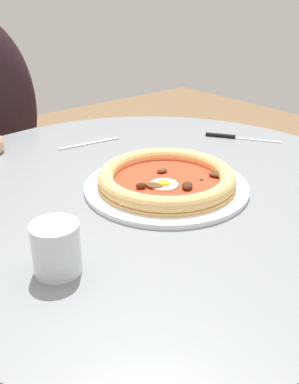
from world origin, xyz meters
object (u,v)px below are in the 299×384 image
(dining_table, at_px, (149,251))
(steak_knife, at_px, (232,137))
(fork_utensil, at_px, (90,143))
(pizza_on_plate, at_px, (167,180))
(water_glass, at_px, (57,251))

(dining_table, relative_size, steak_knife, 5.94)
(steak_knife, height_order, fork_utensil, steak_knife)
(pizza_on_plate, xyz_separation_m, water_glass, (0.30, 0.11, 0.01))
(dining_table, distance_m, water_glass, 0.37)
(dining_table, xyz_separation_m, water_glass, (0.29, 0.14, 0.19))
(steak_knife, relative_size, fork_utensil, 1.03)
(fork_utensil, bearing_deg, steak_knife, 147.49)
(pizza_on_plate, distance_m, fork_utensil, 0.33)
(dining_table, xyz_separation_m, pizza_on_plate, (-0.02, 0.03, 0.18))
(pizza_on_plate, bearing_deg, fork_utensil, -94.97)
(water_glass, bearing_deg, pizza_on_plate, -160.79)
(pizza_on_plate, xyz_separation_m, fork_utensil, (-0.03, -0.33, -0.02))
(water_glass, relative_size, fork_utensil, 0.46)
(dining_table, xyz_separation_m, fork_utensil, (-0.04, -0.29, 0.16))
(pizza_on_plate, height_order, fork_utensil, pizza_on_plate)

